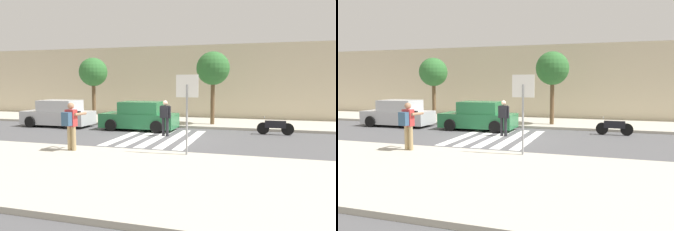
% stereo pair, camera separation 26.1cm
% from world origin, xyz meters
% --- Properties ---
extents(ground_plane, '(120.00, 120.00, 0.00)m').
position_xyz_m(ground_plane, '(0.00, 0.00, 0.00)').
color(ground_plane, '#4C4C4F').
extents(sidewalk_near, '(60.00, 6.00, 0.14)m').
position_xyz_m(sidewalk_near, '(0.00, -6.20, 0.07)').
color(sidewalk_near, '#B2AD9E').
rests_on(sidewalk_near, ground).
extents(sidewalk_far, '(60.00, 4.80, 0.14)m').
position_xyz_m(sidewalk_far, '(0.00, 6.00, 0.07)').
color(sidewalk_far, '#B2AD9E').
rests_on(sidewalk_far, ground).
extents(building_facade_far, '(56.00, 4.00, 5.17)m').
position_xyz_m(building_facade_far, '(0.00, 10.40, 2.58)').
color(building_facade_far, beige).
rests_on(building_facade_far, ground).
extents(crosswalk_stripe_0, '(0.44, 5.20, 0.01)m').
position_xyz_m(crosswalk_stripe_0, '(-1.60, 0.20, 0.00)').
color(crosswalk_stripe_0, silver).
rests_on(crosswalk_stripe_0, ground).
extents(crosswalk_stripe_1, '(0.44, 5.20, 0.01)m').
position_xyz_m(crosswalk_stripe_1, '(-0.80, 0.20, 0.00)').
color(crosswalk_stripe_1, silver).
rests_on(crosswalk_stripe_1, ground).
extents(crosswalk_stripe_2, '(0.44, 5.20, 0.01)m').
position_xyz_m(crosswalk_stripe_2, '(0.00, 0.20, 0.00)').
color(crosswalk_stripe_2, silver).
rests_on(crosswalk_stripe_2, ground).
extents(crosswalk_stripe_3, '(0.44, 5.20, 0.01)m').
position_xyz_m(crosswalk_stripe_3, '(0.80, 0.20, 0.00)').
color(crosswalk_stripe_3, silver).
rests_on(crosswalk_stripe_3, ground).
extents(crosswalk_stripe_4, '(0.44, 5.20, 0.01)m').
position_xyz_m(crosswalk_stripe_4, '(1.60, 0.20, 0.00)').
color(crosswalk_stripe_4, silver).
rests_on(crosswalk_stripe_4, ground).
extents(stop_sign, '(0.76, 0.08, 2.71)m').
position_xyz_m(stop_sign, '(2.25, -3.57, 2.12)').
color(stop_sign, gray).
rests_on(stop_sign, sidewalk_near).
extents(photographer_with_backpack, '(0.66, 0.90, 1.72)m').
position_xyz_m(photographer_with_backpack, '(-1.90, -4.08, 1.17)').
color(photographer_with_backpack, tan).
rests_on(photographer_with_backpack, sidewalk_near).
extents(pedestrian_crossing, '(0.58, 0.28, 1.72)m').
position_xyz_m(pedestrian_crossing, '(0.20, 0.71, 0.97)').
color(pedestrian_crossing, '#232328').
rests_on(pedestrian_crossing, ground).
extents(parked_car_silver, '(4.10, 1.92, 1.55)m').
position_xyz_m(parked_car_silver, '(-6.85, 2.30, 0.73)').
color(parked_car_silver, '#B7BABF').
rests_on(parked_car_silver, ground).
extents(parked_car_green, '(4.10, 1.92, 1.55)m').
position_xyz_m(parked_car_green, '(-1.73, 2.30, 0.73)').
color(parked_car_green, '#236B3D').
rests_on(parked_car_green, ground).
extents(motorcycle, '(1.76, 0.60, 0.87)m').
position_xyz_m(motorcycle, '(5.31, 2.60, 0.41)').
color(motorcycle, black).
rests_on(motorcycle, ground).
extents(street_tree_west, '(1.83, 1.83, 4.03)m').
position_xyz_m(street_tree_west, '(-5.89, 4.78, 3.21)').
color(street_tree_west, brown).
rests_on(street_tree_west, sidewalk_far).
extents(street_tree_center, '(1.93, 1.93, 4.23)m').
position_xyz_m(street_tree_center, '(1.85, 4.79, 3.36)').
color(street_tree_center, brown).
rests_on(street_tree_center, sidewalk_far).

